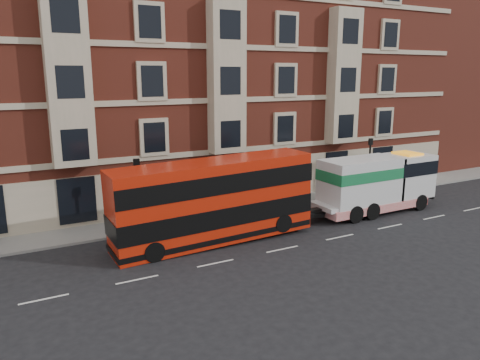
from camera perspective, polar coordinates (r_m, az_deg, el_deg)
name	(u,v)px	position (r m, az deg, el deg)	size (l,w,h in m)	color
ground	(282,249)	(25.62, 5.17, -8.40)	(120.00, 120.00, 0.00)	black
sidewalk	(221,213)	(31.75, -2.36, -3.98)	(90.00, 3.00, 0.15)	slate
victorian_terrace	(182,63)	(37.46, -7.04, 13.99)	(45.00, 12.00, 20.40)	maroon
filler_east	(461,72)	(56.58, 25.32, 11.82)	(18.00, 10.00, 19.00)	maroon
lamp_post_west	(138,190)	(27.81, -12.36, -1.16)	(0.35, 0.15, 4.35)	black
lamp_post_east	(369,162)	(36.92, 15.49, 2.11)	(0.35, 0.15, 4.35)	black
double_decker_bus	(213,200)	(25.89, -3.26, -2.42)	(11.45, 2.63, 4.63)	red
tow_truck	(375,183)	(32.84, 16.12, -0.40)	(9.17, 2.71, 3.82)	silver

